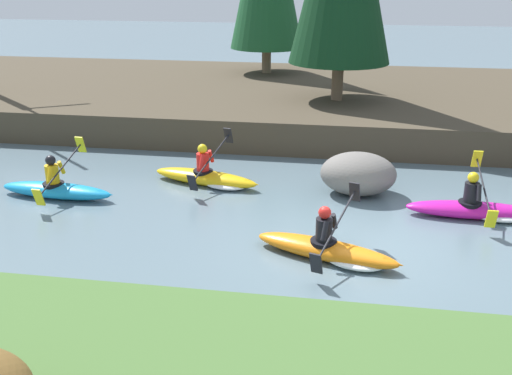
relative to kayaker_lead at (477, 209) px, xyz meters
name	(u,v)px	position (x,y,z in m)	size (l,w,h in m)	color
ground_plane	(351,248)	(-2.58, -1.87, -0.20)	(90.00, 90.00, 0.00)	slate
riverbank_far	(356,102)	(-2.58, 8.80, 0.28)	(44.00, 10.53, 0.95)	#473D2D
kayaker_lead	(477,209)	(0.00, 0.00, 0.00)	(2.77, 2.06, 1.20)	#C61999
kayaker_middle	(332,250)	(-2.93, -2.41, 0.00)	(2.76, 2.02, 1.20)	orange
kayaker_trailing	(209,177)	(-6.01, 1.04, 0.00)	(2.78, 2.05, 1.20)	yellow
kayaker_far_back	(57,188)	(-9.25, -0.34, 0.02)	(2.79, 2.07, 1.20)	#1993D6
boulder_midstream	(358,174)	(-2.49, 1.01, 0.29)	(1.74, 1.36, 0.98)	slate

